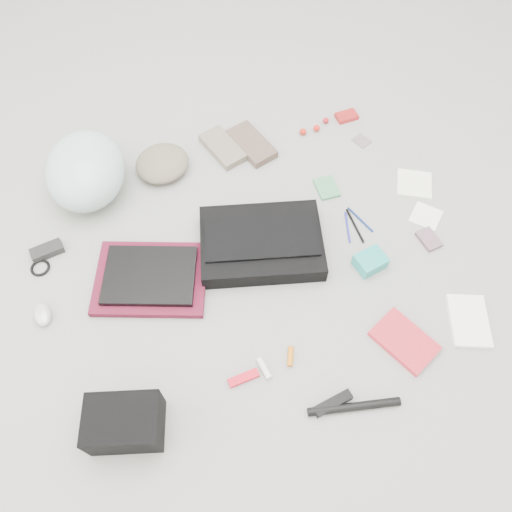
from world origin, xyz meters
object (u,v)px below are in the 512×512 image
object	(u,v)px
bike_helmet	(86,170)
camera_bag	(125,423)
accordion_wallet	(370,261)
laptop	(150,275)
messenger_bag	(261,243)
book_red	(404,341)

from	to	relation	value
bike_helmet	camera_bag	xyz separation A→B (m)	(-0.04, -0.96, -0.04)
accordion_wallet	camera_bag	bearing A→B (deg)	-173.86
bike_helmet	accordion_wallet	bearing A→B (deg)	-23.98
camera_bag	laptop	bearing A→B (deg)	85.95
messenger_bag	camera_bag	distance (m)	0.76
camera_bag	book_red	distance (m)	0.92
messenger_bag	camera_bag	bearing A→B (deg)	-126.53
bike_helmet	book_red	distance (m)	1.31
book_red	accordion_wallet	size ratio (longest dim) A/B	1.96
messenger_bag	laptop	xyz separation A→B (m)	(-0.41, -0.00, 0.00)
messenger_bag	book_red	world-z (taller)	messenger_bag
book_red	accordion_wallet	xyz separation A→B (m)	(0.02, 0.30, 0.02)
camera_bag	accordion_wallet	xyz separation A→B (m)	(0.93, 0.29, -0.04)
laptop	camera_bag	world-z (taller)	camera_bag
laptop	book_red	xyz separation A→B (m)	(0.74, -0.49, -0.03)
bike_helmet	camera_bag	bearing A→B (deg)	-79.67
messenger_bag	accordion_wallet	world-z (taller)	messenger_bag
book_red	accordion_wallet	world-z (taller)	accordion_wallet
laptop	messenger_bag	bearing A→B (deg)	19.66
bike_helmet	laptop	bearing A→B (deg)	-61.98
laptop	camera_bag	bearing A→B (deg)	-90.51
accordion_wallet	bike_helmet	bearing A→B (deg)	132.00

